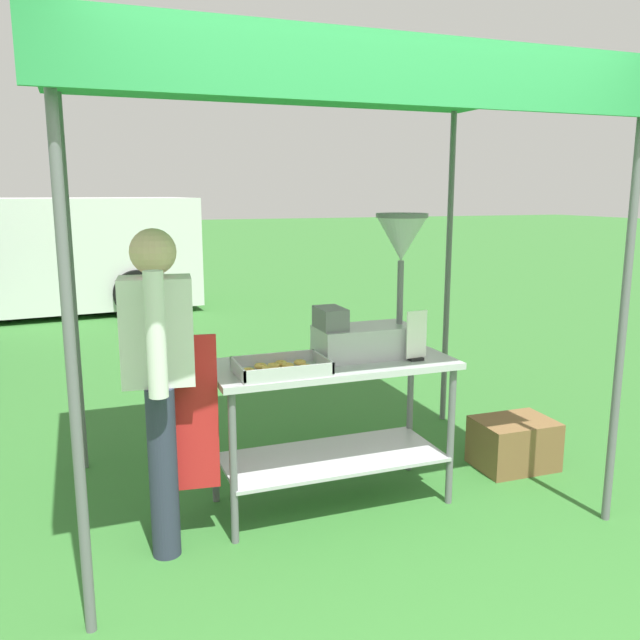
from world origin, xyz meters
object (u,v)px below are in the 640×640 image
object	(u,v)px
vendor	(160,374)
stall_canopy	(327,91)
donut_cart	(332,399)
menu_sign	(416,339)
donut_tray	(281,369)
van_white	(11,255)
donut_fryer	(377,298)
supply_crate	(514,443)

from	to	relation	value
vendor	stall_canopy	bearing A→B (deg)	13.86
donut_cart	menu_sign	xyz separation A→B (m)	(0.45, -0.14, 0.34)
donut_tray	van_white	size ratio (longest dim) A/B	0.09
donut_cart	vendor	xyz separation A→B (m)	(-0.96, -0.14, 0.28)
donut_fryer	van_white	distance (m)	7.57
menu_sign	donut_tray	bearing A→B (deg)	178.97
vendor	donut_cart	bearing A→B (deg)	8.13
menu_sign	supply_crate	bearing A→B (deg)	12.88
donut_cart	van_white	distance (m)	7.51
menu_sign	donut_cart	bearing A→B (deg)	162.27
donut_cart	menu_sign	size ratio (longest dim) A/B	4.82
menu_sign	van_white	size ratio (longest dim) A/B	0.05
stall_canopy	donut_tray	world-z (taller)	stall_canopy
donut_fryer	menu_sign	world-z (taller)	donut_fryer
vendor	supply_crate	distance (m)	2.38
vendor	menu_sign	bearing A→B (deg)	-0.27
donut_tray	supply_crate	bearing A→B (deg)	6.27
donut_tray	vendor	distance (m)	0.62
stall_canopy	donut_cart	bearing A→B (deg)	-90.00
donut_fryer	supply_crate	bearing A→B (deg)	1.24
stall_canopy	supply_crate	world-z (taller)	stall_canopy
donut_cart	donut_tray	world-z (taller)	donut_tray
stall_canopy	supply_crate	size ratio (longest dim) A/B	5.73
donut_tray	menu_sign	distance (m)	0.80
donut_fryer	vendor	distance (m)	1.28
donut_fryer	supply_crate	distance (m)	1.44
menu_sign	vendor	world-z (taller)	vendor
donut_tray	donut_fryer	bearing A→B (deg)	14.24
donut_tray	vendor	size ratio (longest dim) A/B	0.29
donut_fryer	supply_crate	size ratio (longest dim) A/B	1.61
supply_crate	vendor	bearing A→B (deg)	-175.24
stall_canopy	menu_sign	size ratio (longest dim) A/B	10.23
menu_sign	van_white	bearing A→B (deg)	110.06
donut_cart	van_white	xyz separation A→B (m)	(-2.22, 7.16, 0.25)
donut_fryer	supply_crate	xyz separation A→B (m)	(1.02, 0.02, -1.02)
donut_cart	supply_crate	size ratio (longest dim) A/B	2.70
stall_canopy	donut_fryer	world-z (taller)	stall_canopy
supply_crate	van_white	xyz separation A→B (m)	(-3.52, 7.11, 0.72)
donut_tray	vendor	xyz separation A→B (m)	(-0.62, -0.01, 0.04)
stall_canopy	donut_tray	size ratio (longest dim) A/B	6.09
donut_cart	donut_fryer	xyz separation A→B (m)	(0.28, 0.03, 0.56)
donut_cart	van_white	size ratio (longest dim) A/B	0.25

